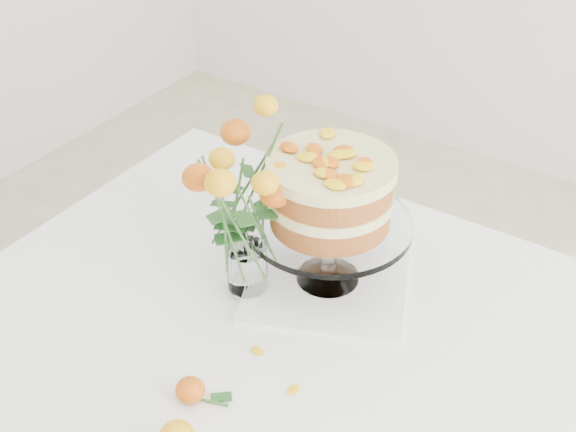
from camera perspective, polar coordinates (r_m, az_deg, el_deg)
name	(u,v)px	position (r m, az deg, el deg)	size (l,w,h in m)	color
table	(346,378)	(1.46, 4.13, -11.41)	(1.43, 0.93, 0.76)	tan
napkin	(327,280)	(1.52, 2.83, -4.58)	(0.30, 0.30, 0.01)	white
cake_stand	(330,199)	(1.41, 3.04, 1.24)	(0.30, 0.30, 0.27)	white
rose_vase	(244,192)	(1.38, -3.12, 1.73)	(0.29, 0.29, 0.37)	white
loose_rose_far	(191,390)	(1.31, -6.95, -12.20)	(0.08, 0.05, 0.04)	#C04A09
stray_petal_a	(257,351)	(1.38, -2.19, -9.56)	(0.03, 0.02, 0.00)	yellow
stray_petal_b	(294,390)	(1.32, 0.41, -12.25)	(0.03, 0.02, 0.00)	yellow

